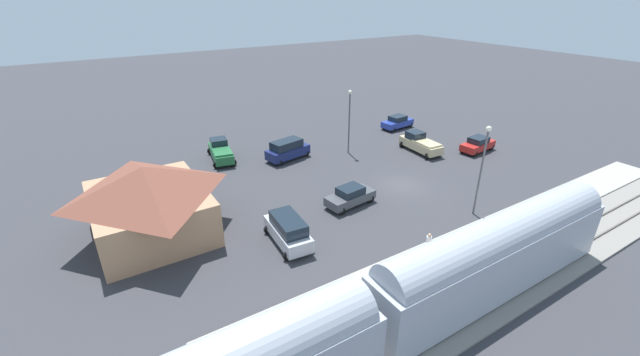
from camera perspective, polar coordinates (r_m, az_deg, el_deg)
ground_plane at (r=39.63m, az=11.60°, el=-0.98°), size 200.00×200.00×0.00m
railway_track at (r=32.51m, az=28.79°, el=-10.03°), size 4.80×70.00×0.30m
platform at (r=34.07m, az=23.14°, el=-7.02°), size 3.20×46.00×0.30m
passenger_train at (r=20.80m, az=7.40°, el=-18.55°), size 2.93×37.12×4.98m
station_building at (r=32.69m, az=-23.05°, el=-2.82°), size 10.13×8.70×5.57m
pedestrian_on_platform at (r=37.81m, az=28.93°, el=-3.01°), size 0.36×0.36×1.71m
pedestrian_waiting_far at (r=29.16m, az=15.07°, el=-8.78°), size 0.36×0.36×1.71m
pickup_tan at (r=47.91m, az=13.95°, el=4.80°), size 5.50×2.72×2.14m
sedan_red at (r=50.02m, az=21.38°, el=4.47°), size 2.29×4.66×1.74m
sedan_blue at (r=55.61m, az=10.88°, el=7.77°), size 2.25×4.65×1.74m
suv_navy at (r=44.42m, az=-4.62°, el=4.03°), size 2.89×5.19×2.22m
suv_silver at (r=29.84m, az=-4.53°, el=-7.33°), size 5.05×2.71×2.22m
sedan_charcoal at (r=35.02m, az=4.29°, el=-2.56°), size 2.33×4.68×1.74m
pickup_green at (r=45.55m, az=-13.85°, el=3.74°), size 5.66×3.21×2.14m
light_pole_near_platform at (r=34.37m, az=22.01°, el=2.30°), size 0.44×0.44×7.68m
light_pole_lot_center at (r=45.13m, az=4.17°, el=9.01°), size 0.44×0.44×7.23m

